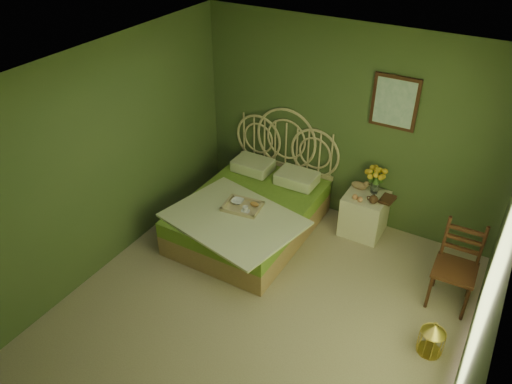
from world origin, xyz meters
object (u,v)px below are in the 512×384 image
Objects in this scene: birdcage at (432,339)px; chair at (458,260)px; nightstand at (365,209)px; bed at (252,211)px.

chair is at bearing 90.00° from birdcage.
chair is at bearing -28.48° from nightstand.
bed is 1.46m from nightstand.
nightstand is 1.43m from chair.
chair is (1.25, -0.68, 0.19)m from nightstand.
birdcage is at bearing -18.13° from bed.
chair reaches higher than birdcage.
birdcage is at bearing -91.59° from chair.
nightstand is (1.28, 0.70, 0.06)m from bed.
bed is 5.99× the size of birdcage.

